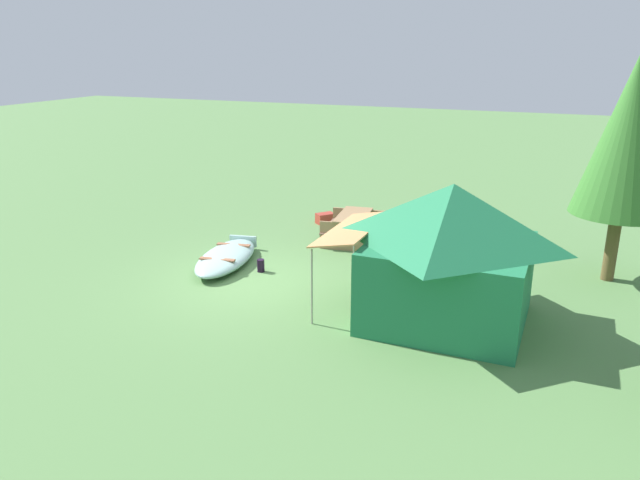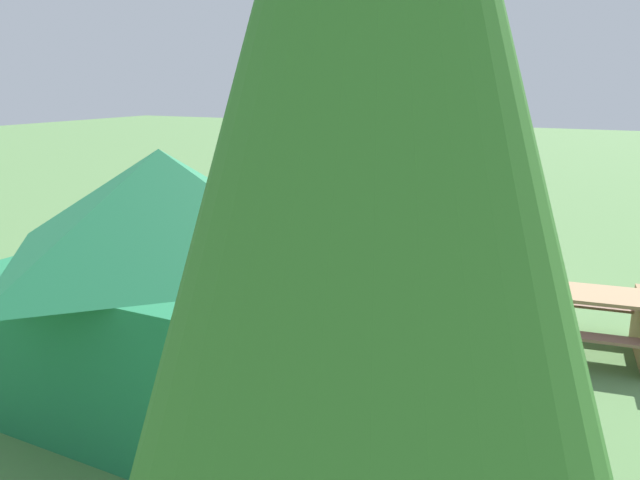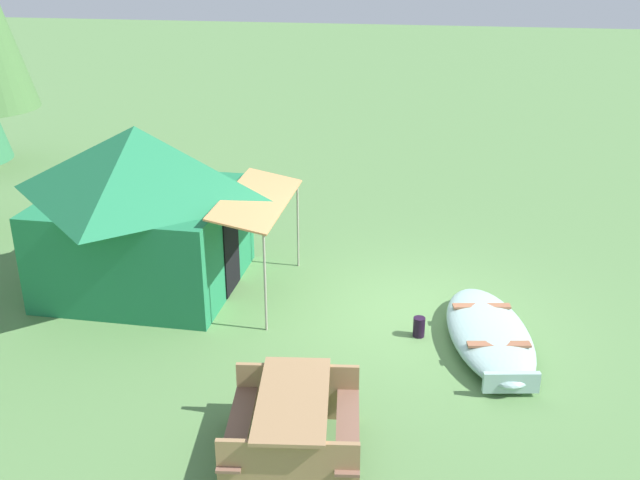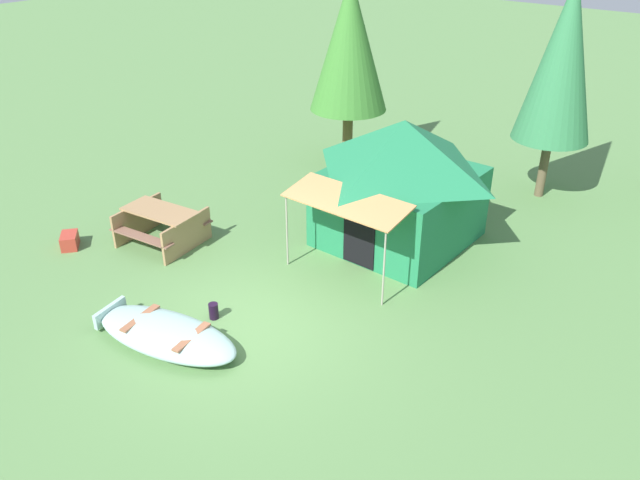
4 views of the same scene
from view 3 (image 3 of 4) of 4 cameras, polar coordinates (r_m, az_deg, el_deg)
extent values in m
plane|color=#578148|center=(11.69, 6.85, -5.70)|extent=(80.00, 80.00, 0.00)
ellipsoid|color=#98BCB7|center=(10.97, 12.98, -7.08)|extent=(2.95, 1.61, 0.38)
ellipsoid|color=#354240|center=(10.95, 12.99, -6.94)|extent=(2.71, 1.44, 0.14)
cube|color=#945C3F|center=(11.37, 12.44, -5.04)|extent=(0.29, 0.88, 0.04)
cube|color=#945C3F|center=(10.42, 13.72, -7.88)|extent=(0.29, 0.88, 0.04)
cube|color=#98BCB7|center=(9.90, 14.62, -10.64)|extent=(0.21, 0.73, 0.29)
cube|color=#207649|center=(12.57, -13.41, -0.01)|extent=(2.84, 2.99, 1.62)
pyramid|color=#207649|center=(12.12, -13.99, 5.99)|extent=(3.06, 3.22, 1.13)
cube|color=black|center=(12.12, -6.88, -1.06)|extent=(0.76, 0.04, 1.29)
cube|color=tan|center=(11.64, -4.90, 3.22)|extent=(2.53, 0.97, 0.20)
cylinder|color=gray|center=(12.94, -1.73, 1.09)|extent=(0.04, 0.04, 1.53)
cylinder|color=gray|center=(10.84, -4.29, -3.43)|extent=(0.04, 0.04, 1.53)
cube|color=#9B764F|center=(8.31, -2.12, -12.21)|extent=(1.73, 0.98, 0.04)
cube|color=brown|center=(8.49, 2.17, -14.25)|extent=(1.66, 0.46, 0.04)
cube|color=brown|center=(8.58, -6.29, -13.97)|extent=(1.66, 0.46, 0.04)
cube|color=#9B764F|center=(7.98, -2.49, -17.51)|extent=(0.24, 1.48, 0.75)
cube|color=#9B764F|center=(9.13, -1.73, -11.67)|extent=(0.24, 1.48, 0.75)
cylinder|color=black|center=(11.03, 7.69, -6.70)|extent=(0.24, 0.24, 0.31)
camera|label=1|loc=(22.73, -7.96, 21.67)|focal=34.29mm
camera|label=2|loc=(11.87, -47.73, 5.14)|focal=35.95mm
camera|label=4|loc=(18.07, 32.11, 23.54)|focal=35.58mm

